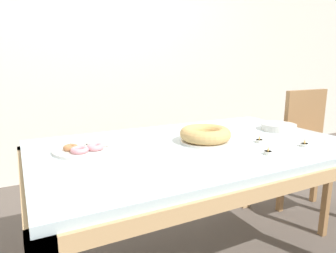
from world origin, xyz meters
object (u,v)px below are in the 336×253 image
Objects in this scene: pastry_platter at (86,148)px; plate_stack at (279,127)px; cake_chocolate_round at (205,135)px; tealight_centre at (259,141)px; tealight_left_edge at (268,152)px; chair at (315,147)px; tealight_near_cakes at (304,145)px.

pastry_platter is 1.47× the size of plate_stack.
cake_chocolate_round is at bearing -176.60° from plate_stack.
tealight_left_edge is at bearing -123.41° from tealight_centre.
tealight_centre is at bearing 56.59° from tealight_left_edge.
chair is 23.50× the size of tealight_near_cakes.
chair reaches higher than pastry_platter.
cake_chocolate_round is 1.27× the size of plate_stack.
plate_stack is at bearing 3.40° from cake_chocolate_round.
chair reaches higher than tealight_near_cakes.
pastry_platter is 0.89m from tealight_centre.
pastry_platter is 0.85m from tealight_left_edge.
tealight_left_edge is at bearing -176.79° from tealight_near_cakes.
cake_chocolate_round is at bearing 113.99° from tealight_left_edge.
tealight_left_edge is (-0.44, -0.35, -0.01)m from plate_stack.
chair is 23.50× the size of tealight_left_edge.
tealight_centre and tealight_left_edge have the same top height.
tealight_centre is (-0.83, -0.27, 0.21)m from chair.
tealight_centre is (0.85, -0.27, -0.00)m from pastry_platter.
plate_stack reaches higher than tealight_centre.
tealight_near_cakes is (0.15, -0.16, 0.00)m from tealight_centre.
chair reaches higher than plate_stack.
tealight_centre is at bearing -28.07° from cake_chocolate_round.
plate_stack is (-0.51, -0.10, 0.22)m from chair.
cake_chocolate_round is 0.29m from tealight_centre.
pastry_platter is 7.69× the size of tealight_centre.
pastry_platter is at bearing 175.26° from plate_stack.
chair is 1.69m from pastry_platter.
plate_stack is at bearing 38.25° from tealight_left_edge.
chair is 0.56m from plate_stack.
pastry_platter reaches higher than tealight_near_cakes.
plate_stack reaches higher than tealight_near_cakes.
plate_stack is 0.37m from tealight_near_cakes.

